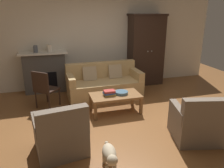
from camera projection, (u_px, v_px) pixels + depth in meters
The scene contains 14 objects.
ground_plane at pixel (126, 121), 4.64m from camera, with size 9.60×9.60×0.00m, color brown.
back_wall at pixel (97, 38), 6.51m from camera, with size 7.20×0.10×2.80m, color silver.
fireplace at pixel (45, 72), 6.14m from camera, with size 1.26×0.48×1.12m.
armoire at pixel (146, 50), 6.69m from camera, with size 1.06×0.57×2.08m.
couch at pixel (104, 84), 5.91m from camera, with size 1.94×0.91×0.86m.
coffee_table at pixel (115, 97), 4.95m from camera, with size 1.10×0.60×0.42m.
fruit_bowl at pixel (121, 93), 4.97m from camera, with size 0.29×0.29×0.06m, color slate.
book_stack at pixel (109, 93), 4.87m from camera, with size 0.27×0.20×0.12m.
mantel_vase_slate at pixel (35, 49), 5.87m from camera, with size 0.11×0.11×0.18m, color #565B66.
mantel_vase_cream at pixel (50, 48), 5.96m from camera, with size 0.15×0.15×0.20m, color beige.
armchair_near_left at pixel (61, 135), 3.56m from camera, with size 0.87×0.87×0.88m.
armchair_near_right at pixel (197, 123), 3.92m from camera, with size 0.92×0.93×0.88m.
side_chair_wooden at pixel (44, 87), 5.11m from camera, with size 0.62×0.62×0.90m.
dog at pixel (110, 155), 3.19m from camera, with size 0.24×0.57×0.39m.
Camera 1 is at (-1.42, -3.90, 2.23)m, focal length 35.89 mm.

